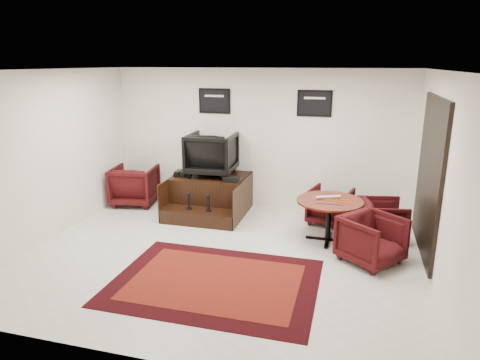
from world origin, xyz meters
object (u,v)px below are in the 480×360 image
table_chair_back (330,204)px  meeting_table (329,205)px  armchair_side (135,183)px  shine_podium (210,196)px  shine_chair (212,152)px  table_chair_window (382,218)px  table_chair_corner (372,237)px

table_chair_back → meeting_table: bearing=105.6°
armchair_side → shine_podium: bearing=167.7°
shine_podium → shine_chair: (0.00, 0.15, 0.86)m
shine_chair → meeting_table: bearing=156.3°
meeting_table → armchair_side: bearing=167.7°
shine_chair → table_chair_window: (3.24, -0.63, -0.83)m
shine_podium → armchair_side: 1.71m
table_chair_window → table_chair_corner: size_ratio=0.93×
shine_chair → table_chair_back: (2.34, -0.12, -0.84)m
shine_chair → table_chair_corner: bearing=150.2°
shine_podium → table_chair_back: bearing=0.6°
shine_chair → meeting_table: 2.61m
meeting_table → table_chair_window: table_chair_window is taller
meeting_table → table_chair_back: table_chair_back is taller
meeting_table → shine_podium: bearing=161.3°
shine_podium → table_chair_window: table_chair_window is taller
meeting_table → table_chair_back: bearing=91.7°
table_chair_corner → table_chair_window: bearing=27.6°
table_chair_window → shine_chair: bearing=68.2°
table_chair_window → table_chair_corner: table_chair_corner is taller
shine_podium → armchair_side: armchair_side is taller
armchair_side → table_chair_back: bearing=169.8°
table_chair_back → table_chair_window: (0.89, -0.51, 0.00)m
shine_chair → shine_podium: bearing=88.1°
shine_podium → table_chair_back: 2.34m
armchair_side → table_chair_window: size_ratio=1.20×
shine_chair → table_chair_back: 2.49m
shine_chair → armchair_side: bearing=-0.1°
armchair_side → table_chair_corner: (4.75, -1.56, -0.05)m
table_chair_back → table_chair_window: 1.03m
meeting_table → table_chair_window: bearing=19.9°
shine_chair → meeting_table: shine_chair is taller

